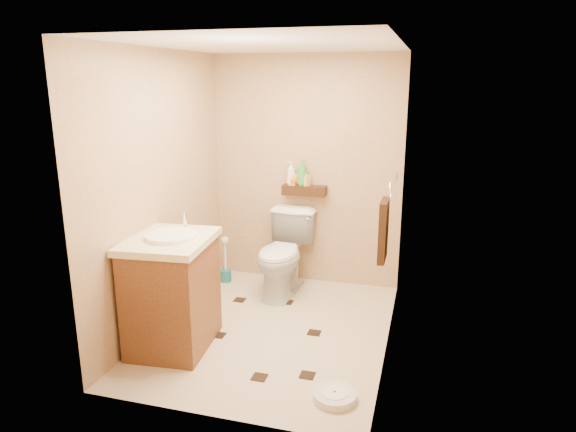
% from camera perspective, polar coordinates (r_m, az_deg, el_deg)
% --- Properties ---
extents(ground, '(2.50, 2.50, 0.00)m').
position_cam_1_polar(ground, '(4.64, -1.83, -12.55)').
color(ground, '#C7B091').
rests_on(ground, ground).
extents(wall_back, '(2.00, 0.04, 2.40)m').
position_cam_1_polar(wall_back, '(5.40, 2.04, 4.91)').
color(wall_back, tan).
rests_on(wall_back, ground).
extents(wall_front, '(2.00, 0.04, 2.40)m').
position_cam_1_polar(wall_front, '(3.10, -8.95, -2.99)').
color(wall_front, tan).
rests_on(wall_front, ground).
extents(wall_left, '(0.04, 2.50, 2.40)m').
position_cam_1_polar(wall_left, '(4.62, -13.90, 2.73)').
color(wall_left, tan).
rests_on(wall_left, ground).
extents(wall_right, '(0.04, 2.50, 2.40)m').
position_cam_1_polar(wall_right, '(4.04, 11.68, 1.14)').
color(wall_right, tan).
rests_on(wall_right, ground).
extents(ceiling, '(2.00, 2.50, 0.02)m').
position_cam_1_polar(ceiling, '(4.12, -2.12, 18.52)').
color(ceiling, silver).
rests_on(ceiling, wall_back).
extents(wall_shelf, '(0.46, 0.14, 0.10)m').
position_cam_1_polar(wall_shelf, '(5.36, 1.82, 2.87)').
color(wall_shelf, '#3B2210').
rests_on(wall_shelf, wall_back).
extents(floor_accents, '(1.08, 1.44, 0.01)m').
position_cam_1_polar(floor_accents, '(4.58, -2.00, -12.91)').
color(floor_accents, black).
rests_on(floor_accents, ground).
extents(toilet, '(0.51, 0.85, 0.84)m').
position_cam_1_polar(toilet, '(5.24, -0.50, -4.23)').
color(toilet, white).
rests_on(toilet, ground).
extents(vanity, '(0.70, 0.82, 1.08)m').
position_cam_1_polar(vanity, '(4.31, -12.74, -8.11)').
color(vanity, brown).
rests_on(vanity, ground).
extents(bathroom_scale, '(0.38, 0.38, 0.06)m').
position_cam_1_polar(bathroom_scale, '(3.77, 5.20, -19.28)').
color(bathroom_scale, silver).
rests_on(bathroom_scale, ground).
extents(toilet_brush, '(0.12, 0.12, 0.51)m').
position_cam_1_polar(toilet_brush, '(5.64, -6.95, -5.51)').
color(toilet_brush, '#1A6569').
rests_on(toilet_brush, ground).
extents(towel_ring, '(0.12, 0.30, 0.76)m').
position_cam_1_polar(towel_ring, '(4.35, 10.62, -1.27)').
color(towel_ring, silver).
rests_on(towel_ring, wall_right).
extents(toilet_paper, '(0.12, 0.11, 0.12)m').
position_cam_1_polar(toilet_paper, '(5.30, -9.52, -2.17)').
color(toilet_paper, silver).
rests_on(toilet_paper, wall_left).
extents(bottle_a, '(0.11, 0.11, 0.25)m').
position_cam_1_polar(bottle_a, '(5.36, 0.36, 4.78)').
color(bottle_a, white).
rests_on(bottle_a, wall_shelf).
extents(bottle_b, '(0.11, 0.11, 0.18)m').
position_cam_1_polar(bottle_b, '(5.36, 0.64, 4.40)').
color(bottle_b, yellow).
rests_on(bottle_b, wall_shelf).
extents(bottle_c, '(0.13, 0.13, 0.14)m').
position_cam_1_polar(bottle_c, '(5.36, 0.68, 4.21)').
color(bottle_c, '#D44419').
rests_on(bottle_c, wall_shelf).
extents(bottle_d, '(0.15, 0.15, 0.27)m').
position_cam_1_polar(bottle_d, '(5.33, 1.59, 4.81)').
color(bottle_d, green).
rests_on(bottle_d, wall_shelf).
extents(bottle_e, '(0.10, 0.10, 0.16)m').
position_cam_1_polar(bottle_e, '(5.33, 2.01, 4.24)').
color(bottle_e, '#F7A852').
rests_on(bottle_e, wall_shelf).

